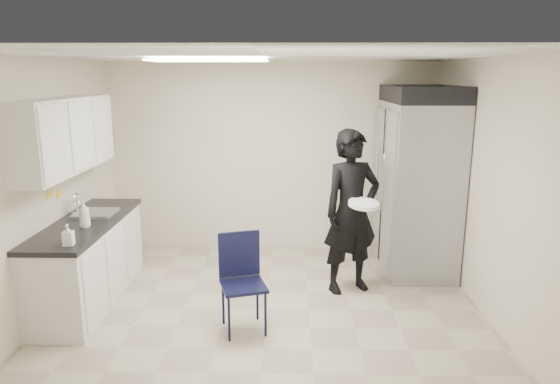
{
  "coord_description": "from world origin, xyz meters",
  "views": [
    {
      "loc": [
        0.22,
        -4.86,
        2.43
      ],
      "look_at": [
        0.13,
        0.2,
        1.23
      ],
      "focal_mm": 32.0,
      "sensor_mm": 36.0,
      "label": 1
    }
  ],
  "objects_px": {
    "lower_counter": "(89,263)",
    "commercial_fridge": "(416,187)",
    "man_tuxedo": "(351,212)",
    "folding_chair": "(243,286)"
  },
  "relations": [
    {
      "from": "lower_counter",
      "to": "commercial_fridge",
      "type": "height_order",
      "value": "commercial_fridge"
    },
    {
      "from": "man_tuxedo",
      "to": "folding_chair",
      "type": "bearing_deg",
      "value": -162.07
    },
    {
      "from": "commercial_fridge",
      "to": "folding_chair",
      "type": "distance_m",
      "value": 2.72
    },
    {
      "from": "lower_counter",
      "to": "folding_chair",
      "type": "xyz_separation_m",
      "value": [
        1.74,
        -0.64,
        0.03
      ]
    },
    {
      "from": "folding_chair",
      "to": "commercial_fridge",
      "type": "bearing_deg",
      "value": 23.75
    },
    {
      "from": "commercial_fridge",
      "to": "man_tuxedo",
      "type": "relative_size",
      "value": 1.13
    },
    {
      "from": "commercial_fridge",
      "to": "folding_chair",
      "type": "height_order",
      "value": "commercial_fridge"
    },
    {
      "from": "lower_counter",
      "to": "commercial_fridge",
      "type": "distance_m",
      "value": 3.98
    },
    {
      "from": "lower_counter",
      "to": "commercial_fridge",
      "type": "xyz_separation_m",
      "value": [
        3.78,
        1.07,
        0.62
      ]
    },
    {
      "from": "commercial_fridge",
      "to": "folding_chair",
      "type": "xyz_separation_m",
      "value": [
        -2.04,
        -1.71,
        -0.59
      ]
    }
  ]
}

